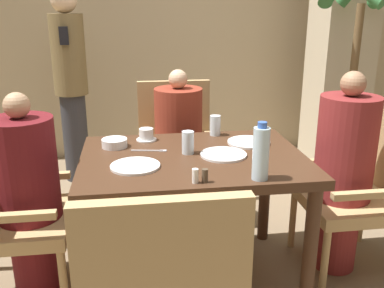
# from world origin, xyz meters

# --- Properties ---
(ground_plane) EXTENTS (16.00, 16.00, 0.00)m
(ground_plane) POSITION_xyz_m (0.00, 0.00, 0.00)
(ground_plane) COLOR #7A664C
(wall_back) EXTENTS (8.00, 0.06, 2.80)m
(wall_back) POSITION_xyz_m (0.00, 2.25, 1.40)
(wall_back) COLOR tan
(wall_back) RESTS_ON ground_plane
(pillar_stone) EXTENTS (0.46, 0.46, 2.70)m
(pillar_stone) POSITION_xyz_m (1.56, 1.58, 1.35)
(pillar_stone) COLOR #BCAD8E
(pillar_stone) RESTS_ON ground_plane
(dining_table) EXTENTS (1.16, 0.84, 0.73)m
(dining_table) POSITION_xyz_m (0.00, 0.00, 0.63)
(dining_table) COLOR #422819
(dining_table) RESTS_ON ground_plane
(diner_in_left_chair) EXTENTS (0.32, 0.32, 1.09)m
(diner_in_left_chair) POSITION_xyz_m (-0.84, 0.00, 0.56)
(diner_in_left_chair) COLOR #5B1419
(diner_in_left_chair) RESTS_ON ground_plane
(chair_far_side) EXTENTS (0.53, 0.53, 0.96)m
(chair_far_side) POSITION_xyz_m (0.00, 0.83, 0.51)
(chair_far_side) COLOR tan
(chair_far_side) RESTS_ON ground_plane
(diner_in_far_chair) EXTENTS (0.32, 0.32, 1.08)m
(diner_in_far_chair) POSITION_xyz_m (-0.00, 0.69, 0.56)
(diner_in_far_chair) COLOR maroon
(diner_in_far_chair) RESTS_ON ground_plane
(chair_right_side) EXTENTS (0.53, 0.53, 0.96)m
(chair_right_side) POSITION_xyz_m (0.99, 0.00, 0.51)
(chair_right_side) COLOR tan
(chair_right_side) RESTS_ON ground_plane
(diner_in_right_chair) EXTENTS (0.32, 0.32, 1.15)m
(diner_in_right_chair) POSITION_xyz_m (0.84, 0.00, 0.59)
(diner_in_right_chair) COLOR maroon
(diner_in_right_chair) RESTS_ON ground_plane
(standing_host) EXTENTS (0.28, 0.31, 1.63)m
(standing_host) POSITION_xyz_m (-0.80, 1.60, 0.88)
(standing_host) COLOR #2D2D33
(standing_host) RESTS_ON ground_plane
(potted_palm) EXTENTS (0.85, 0.81, 2.04)m
(potted_palm) POSITION_xyz_m (1.38, 0.97, 0.81)
(potted_palm) COLOR #896B4C
(potted_palm) RESTS_ON ground_plane
(plate_main_left) EXTENTS (0.24, 0.24, 0.01)m
(plate_main_left) POSITION_xyz_m (-0.30, -0.13, 0.74)
(plate_main_left) COLOR white
(plate_main_left) RESTS_ON dining_table
(plate_main_right) EXTENTS (0.24, 0.24, 0.01)m
(plate_main_right) POSITION_xyz_m (0.16, -0.02, 0.74)
(plate_main_right) COLOR white
(plate_main_right) RESTS_ON dining_table
(plate_dessert_center) EXTENTS (0.24, 0.24, 0.01)m
(plate_dessert_center) POSITION_xyz_m (0.34, 0.17, 0.74)
(plate_dessert_center) COLOR white
(plate_dessert_center) RESTS_ON dining_table
(teacup_with_saucer) EXTENTS (0.12, 0.12, 0.07)m
(teacup_with_saucer) POSITION_xyz_m (-0.23, 0.30, 0.76)
(teacup_with_saucer) COLOR white
(teacup_with_saucer) RESTS_ON dining_table
(bowl_small) EXTENTS (0.14, 0.14, 0.05)m
(bowl_small) POSITION_xyz_m (-0.41, 0.20, 0.76)
(bowl_small) COLOR white
(bowl_small) RESTS_ON dining_table
(water_bottle) EXTENTS (0.07, 0.07, 0.26)m
(water_bottle) POSITION_xyz_m (0.25, -0.35, 0.86)
(water_bottle) COLOR silver
(water_bottle) RESTS_ON dining_table
(glass_tall_near) EXTENTS (0.06, 0.06, 0.12)m
(glass_tall_near) POSITION_xyz_m (-0.02, 0.04, 0.79)
(glass_tall_near) COLOR silver
(glass_tall_near) RESTS_ON dining_table
(glass_tall_mid) EXTENTS (0.06, 0.06, 0.12)m
(glass_tall_mid) POSITION_xyz_m (0.18, 0.35, 0.79)
(glass_tall_mid) COLOR silver
(glass_tall_mid) RESTS_ON dining_table
(salt_shaker) EXTENTS (0.03, 0.03, 0.07)m
(salt_shaker) POSITION_xyz_m (-0.04, -0.36, 0.77)
(salt_shaker) COLOR white
(salt_shaker) RESTS_ON dining_table
(pepper_shaker) EXTENTS (0.03, 0.03, 0.06)m
(pepper_shaker) POSITION_xyz_m (-0.00, -0.36, 0.76)
(pepper_shaker) COLOR #4C3D2D
(pepper_shaker) RESTS_ON dining_table
(fork_beside_plate) EXTENTS (0.19, 0.05, 0.00)m
(fork_beside_plate) POSITION_xyz_m (-0.20, 0.10, 0.73)
(fork_beside_plate) COLOR silver
(fork_beside_plate) RESTS_ON dining_table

